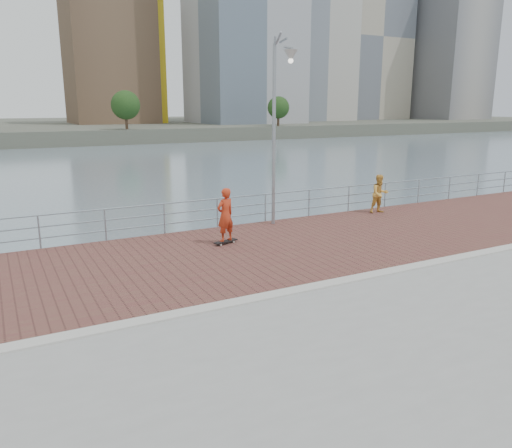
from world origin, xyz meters
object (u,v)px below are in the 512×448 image
bystander (380,194)px  skateboarder (225,215)px  guardrail (191,212)px  street_lamp (281,98)px

bystander → skateboarder: bearing=-160.7°
bystander → guardrail: bearing=-177.0°
guardrail → skateboarder: 2.31m
street_lamp → guardrail: bearing=162.6°
skateboarder → guardrail: bearing=-97.9°
guardrail → street_lamp: 5.22m
guardrail → street_lamp: bearing=-17.4°
guardrail → bystander: 8.18m
guardrail → bystander: size_ratio=23.99×
skateboarder → bystander: size_ratio=1.09×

